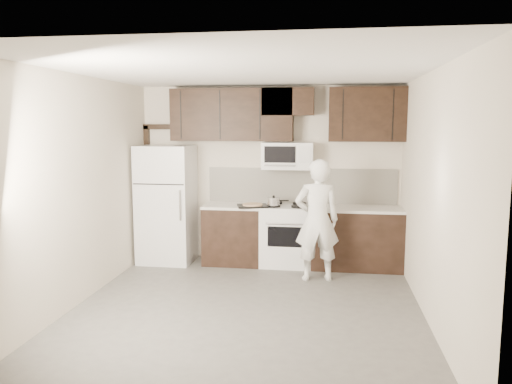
% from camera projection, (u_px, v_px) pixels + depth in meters
% --- Properties ---
extents(floor, '(4.50, 4.50, 0.00)m').
position_uv_depth(floor, '(246.00, 310.00, 5.74)').
color(floor, '#504D4B').
rests_on(floor, ground).
extents(back_wall, '(4.00, 0.00, 4.00)m').
position_uv_depth(back_wall, '(269.00, 174.00, 7.76)').
color(back_wall, beige).
rests_on(back_wall, ground).
extents(ceiling, '(4.50, 4.50, 0.00)m').
position_uv_depth(ceiling, '(245.00, 70.00, 5.37)').
color(ceiling, white).
rests_on(ceiling, back_wall).
extents(counter_run, '(2.95, 0.64, 0.91)m').
position_uv_depth(counter_run, '(306.00, 236.00, 7.49)').
color(counter_run, black).
rests_on(counter_run, floor).
extents(stove, '(0.76, 0.66, 0.94)m').
position_uv_depth(stove, '(286.00, 235.00, 7.53)').
color(stove, silver).
rests_on(stove, floor).
extents(backsplash, '(2.90, 0.02, 0.54)m').
position_uv_depth(backsplash, '(301.00, 186.00, 7.70)').
color(backsplash, silver).
rests_on(backsplash, counter_run).
extents(upper_cabinets, '(3.48, 0.35, 0.78)m').
position_uv_depth(upper_cabinets, '(282.00, 113.00, 7.43)').
color(upper_cabinets, black).
rests_on(upper_cabinets, back_wall).
extents(microwave, '(0.76, 0.42, 0.40)m').
position_uv_depth(microwave, '(288.00, 156.00, 7.49)').
color(microwave, silver).
rests_on(microwave, upper_cabinets).
extents(refrigerator, '(0.80, 0.76, 1.80)m').
position_uv_depth(refrigerator, '(167.00, 204.00, 7.69)').
color(refrigerator, silver).
rests_on(refrigerator, floor).
extents(door_trim, '(0.50, 0.08, 2.12)m').
position_uv_depth(door_trim, '(150.00, 179.00, 8.01)').
color(door_trim, black).
rests_on(door_trim, floor).
extents(saucepan, '(0.31, 0.18, 0.18)m').
position_uv_depth(saucepan, '(274.00, 202.00, 7.34)').
color(saucepan, silver).
rests_on(saucepan, stove).
extents(baking_tray, '(0.51, 0.43, 0.02)m').
position_uv_depth(baking_tray, '(253.00, 206.00, 7.37)').
color(baking_tray, black).
rests_on(baking_tray, counter_run).
extents(pizza, '(0.36, 0.36, 0.02)m').
position_uv_depth(pizza, '(253.00, 204.00, 7.37)').
color(pizza, '#D0B58B').
rests_on(pizza, baking_tray).
extents(person, '(0.67, 0.51, 1.66)m').
position_uv_depth(person, '(317.00, 220.00, 6.75)').
color(person, white).
rests_on(person, floor).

